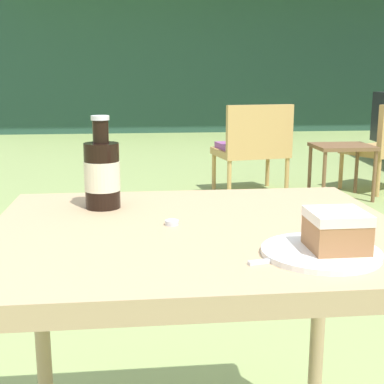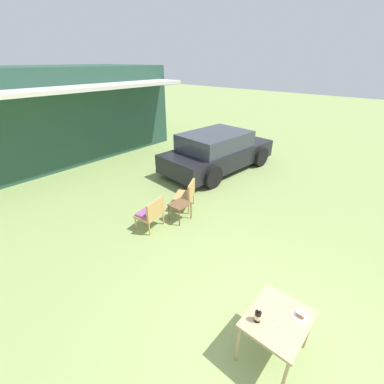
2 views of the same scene
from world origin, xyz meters
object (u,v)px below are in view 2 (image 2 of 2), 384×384
at_px(patio_table, 277,322).
at_px(wicker_chair_cushioned, 151,212).
at_px(garden_side_table, 180,206).
at_px(cake_on_plate, 301,315).
at_px(cola_bottle_near, 258,316).
at_px(wicker_chair_plain, 187,194).
at_px(parked_car, 217,151).

bearing_deg(patio_table, wicker_chair_cushioned, 75.62).
xyz_separation_m(garden_side_table, cake_on_plate, (-1.37, -3.37, 0.35)).
height_order(wicker_chair_cushioned, cola_bottle_near, cola_bottle_near).
relative_size(patio_table, cola_bottle_near, 3.95).
bearing_deg(wicker_chair_plain, cake_on_plate, 35.09).
height_order(parked_car, wicker_chair_plain, parked_car).
xyz_separation_m(wicker_chair_plain, cola_bottle_near, (-2.28, -3.23, 0.36)).
relative_size(parked_car, garden_side_table, 9.37).
relative_size(wicker_chair_cushioned, patio_table, 0.92).
xyz_separation_m(parked_car, garden_side_table, (-3.27, -1.28, -0.27)).
bearing_deg(wicker_chair_plain, patio_table, 31.21).
height_order(parked_car, garden_side_table, parked_car).
distance_m(parked_car, wicker_chair_plain, 2.96).
xyz_separation_m(garden_side_table, patio_table, (-1.57, -3.17, 0.25)).
height_order(patio_table, cake_on_plate, cake_on_plate).
relative_size(wicker_chair_cushioned, garden_side_table, 1.65).
distance_m(wicker_chair_plain, cola_bottle_near, 3.97).
xyz_separation_m(cake_on_plate, cola_bottle_near, (-0.40, 0.38, 0.05)).
height_order(wicker_chair_plain, cola_bottle_near, cola_bottle_near).
bearing_deg(wicker_chair_cushioned, wicker_chair_plain, 169.46).
bearing_deg(wicker_chair_plain, cola_bottle_near, 27.39).
distance_m(wicker_chair_plain, garden_side_table, 0.56).
xyz_separation_m(wicker_chair_cushioned, cake_on_plate, (-0.67, -3.62, 0.31)).
height_order(wicker_chair_plain, cake_on_plate, cake_on_plate).
relative_size(wicker_chair_plain, cola_bottle_near, 3.64).
xyz_separation_m(wicker_chair_plain, patio_table, (-2.08, -3.41, 0.21)).
relative_size(wicker_chair_cushioned, cola_bottle_near, 3.64).
bearing_deg(wicker_chair_cushioned, garden_side_table, 150.38).
relative_size(parked_car, cola_bottle_near, 20.72).
bearing_deg(garden_side_table, wicker_chair_plain, 25.01).
bearing_deg(cola_bottle_near, parked_car, 40.27).
bearing_deg(cake_on_plate, cola_bottle_near, 136.92).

